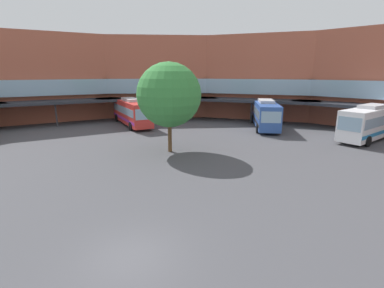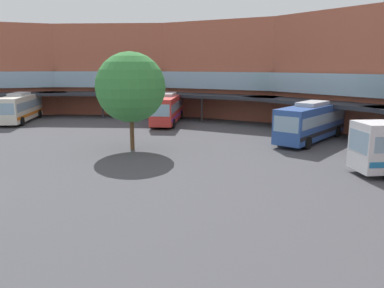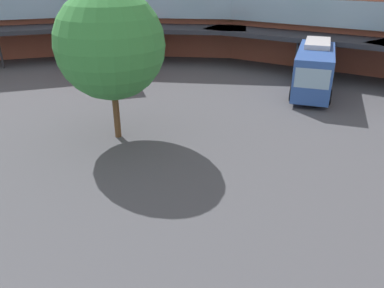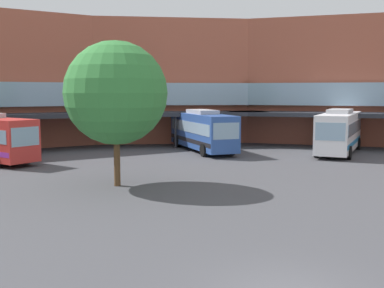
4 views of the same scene
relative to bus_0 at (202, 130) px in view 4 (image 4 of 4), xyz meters
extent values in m
cube|color=#AD5942|center=(14.13, 5.57, 4.53)|extent=(19.37, 13.11, 12.88)
cube|color=#8CADC6|center=(13.88, 5.02, 3.25)|extent=(17.78, 12.57, 2.25)
cube|color=#282B33|center=(12.06, 1.01, 1.32)|extent=(18.54, 11.29, 0.40)
cylinder|color=#2D2D33|center=(11.41, -0.45, -0.29)|extent=(0.20, 0.20, 3.22)
cube|color=#AD5942|center=(-2.23, 9.10, 4.53)|extent=(18.54, 6.00, 12.88)
cube|color=#8CADC6|center=(-2.23, 8.50, 3.25)|extent=(16.69, 6.24, 2.25)
cube|color=#282B33|center=(-2.23, 4.10, 1.32)|extent=(18.54, 4.00, 0.40)
cylinder|color=#2D2D33|center=(-2.23, 2.50, -0.29)|extent=(0.20, 0.20, 3.22)
cube|color=#AD5942|center=(-18.58, 5.57, 4.53)|extent=(19.37, 13.11, 12.88)
cube|color=#8CADC6|center=(-18.33, 5.02, 3.25)|extent=(17.78, 12.57, 2.25)
cube|color=#282B33|center=(-16.52, 1.01, 1.32)|extent=(18.54, 11.29, 0.40)
cylinder|color=#2D2D33|center=(-15.86, -0.45, -0.29)|extent=(0.20, 0.20, 3.22)
cube|color=#2D519E|center=(0.00, 0.02, -0.03)|extent=(4.87, 11.16, 3.05)
cube|color=#8CADC6|center=(0.00, 0.02, 0.34)|extent=(4.78, 10.54, 0.98)
cube|color=black|center=(0.00, 0.02, -0.88)|extent=(4.84, 10.96, 0.37)
cube|color=#8CADC6|center=(1.16, -5.24, 0.34)|extent=(2.25, 0.61, 1.34)
cube|color=#B2B2B7|center=(0.00, 0.02, 1.68)|extent=(2.61, 4.21, 0.36)
cylinder|color=black|center=(2.05, -3.31, -1.35)|extent=(0.53, 1.14, 1.10)
cylinder|color=black|center=(-0.47, -3.87, -1.35)|extent=(0.53, 1.14, 1.10)
cylinder|color=black|center=(0.46, 3.90, -1.35)|extent=(0.53, 1.14, 1.10)
cylinder|color=black|center=(-2.06, 3.34, -1.35)|extent=(0.53, 1.14, 1.10)
cube|color=#8CADC6|center=(-13.82, -8.11, 0.34)|extent=(1.61, 1.71, 1.35)
cylinder|color=black|center=(-14.25, -5.98, -1.35)|extent=(1.01, 0.97, 1.10)
cube|color=white|center=(11.65, -3.23, 0.03)|extent=(7.79, 10.32, 3.18)
cube|color=#8CADC6|center=(11.65, -3.23, 0.41)|extent=(7.50, 9.81, 1.02)
cube|color=#267FBF|center=(11.65, -3.23, -0.86)|extent=(7.70, 10.16, 0.38)
cube|color=#8CADC6|center=(8.88, -7.66, 0.41)|extent=(1.99, 1.31, 1.40)
cube|color=#B2B2B7|center=(11.65, -3.23, 1.80)|extent=(3.55, 4.18, 0.36)
cylinder|color=black|center=(10.84, -6.95, -1.35)|extent=(0.84, 1.09, 1.10)
cylinder|color=black|center=(8.65, -5.59, -1.35)|extent=(0.84, 1.09, 1.10)
cylinder|color=black|center=(14.65, -0.86, -1.35)|extent=(0.84, 1.09, 1.10)
cylinder|color=black|center=(12.47, 0.50, -1.35)|extent=(0.84, 1.09, 1.10)
cylinder|color=brown|center=(-7.19, -15.28, -0.05)|extent=(0.36, 0.36, 3.71)
sphere|color=#38843D|center=(-7.19, -15.28, 3.41)|extent=(5.85, 5.85, 5.85)
camera|label=1|loc=(3.55, -39.24, 5.44)|focal=26.82mm
camera|label=2|loc=(21.02, -30.78, 5.19)|focal=35.35mm
camera|label=3|loc=(7.00, -30.65, 7.44)|focal=35.89mm
camera|label=4|loc=(-6.22, -42.07, 3.48)|focal=43.77mm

